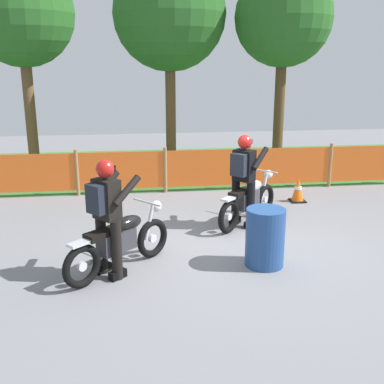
{
  "coord_description": "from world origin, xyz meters",
  "views": [
    {
      "loc": [
        -1.73,
        -7.29,
        3.02
      ],
      "look_at": [
        -0.78,
        0.06,
        0.9
      ],
      "focal_mm": 44.47,
      "sensor_mm": 36.0,
      "label": 1
    }
  ],
  "objects_px": {
    "motorcycle_trailing": "(248,200)",
    "rider_trailing": "(243,176)",
    "motorcycle_lead": "(120,242)",
    "rider_lead": "(107,212)",
    "spare_drum": "(265,237)",
    "traffic_cone": "(298,190)"
  },
  "relations": [
    {
      "from": "motorcycle_trailing",
      "to": "rider_trailing",
      "type": "distance_m",
      "value": 0.55
    },
    {
      "from": "motorcycle_lead",
      "to": "rider_lead",
      "type": "distance_m",
      "value": 0.55
    },
    {
      "from": "rider_trailing",
      "to": "spare_drum",
      "type": "xyz_separation_m",
      "value": [
        -0.07,
        -1.73,
        -0.51
      ]
    },
    {
      "from": "motorcycle_trailing",
      "to": "spare_drum",
      "type": "height_order",
      "value": "motorcycle_trailing"
    },
    {
      "from": "rider_trailing",
      "to": "motorcycle_lead",
      "type": "bearing_deg",
      "value": 171.35
    },
    {
      "from": "rider_trailing",
      "to": "spare_drum",
      "type": "distance_m",
      "value": 1.81
    },
    {
      "from": "motorcycle_trailing",
      "to": "spare_drum",
      "type": "relative_size",
      "value": 1.65
    },
    {
      "from": "motorcycle_trailing",
      "to": "traffic_cone",
      "type": "xyz_separation_m",
      "value": [
        1.39,
        1.19,
        -0.18
      ]
    },
    {
      "from": "rider_lead",
      "to": "spare_drum",
      "type": "distance_m",
      "value": 2.34
    },
    {
      "from": "traffic_cone",
      "to": "rider_trailing",
      "type": "bearing_deg",
      "value": -138.94
    },
    {
      "from": "motorcycle_lead",
      "to": "motorcycle_trailing",
      "type": "height_order",
      "value": "motorcycle_lead"
    },
    {
      "from": "spare_drum",
      "to": "rider_trailing",
      "type": "bearing_deg",
      "value": 87.75
    },
    {
      "from": "rider_lead",
      "to": "traffic_cone",
      "type": "xyz_separation_m",
      "value": [
        3.89,
        3.14,
        -0.69
      ]
    },
    {
      "from": "rider_trailing",
      "to": "traffic_cone",
      "type": "bearing_deg",
      "value": -4.56
    },
    {
      "from": "rider_lead",
      "to": "traffic_cone",
      "type": "distance_m",
      "value": 5.04
    },
    {
      "from": "rider_trailing",
      "to": "spare_drum",
      "type": "relative_size",
      "value": 1.92
    },
    {
      "from": "rider_lead",
      "to": "traffic_cone",
      "type": "bearing_deg",
      "value": -3.6
    },
    {
      "from": "rider_trailing",
      "to": "traffic_cone",
      "type": "xyz_separation_m",
      "value": [
        1.54,
        1.34,
        -0.69
      ]
    },
    {
      "from": "spare_drum",
      "to": "motorcycle_trailing",
      "type": "bearing_deg",
      "value": 83.53
    },
    {
      "from": "motorcycle_lead",
      "to": "motorcycle_trailing",
      "type": "distance_m",
      "value": 2.96
    },
    {
      "from": "rider_lead",
      "to": "rider_trailing",
      "type": "bearing_deg",
      "value": -5.09
    },
    {
      "from": "motorcycle_trailing",
      "to": "traffic_cone",
      "type": "height_order",
      "value": "motorcycle_trailing"
    }
  ]
}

